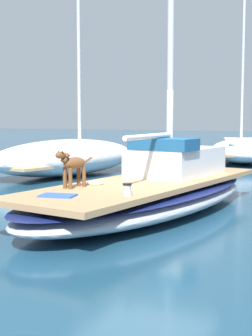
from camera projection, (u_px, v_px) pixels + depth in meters
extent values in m
plane|color=navy|center=(148.00, 213.00, 9.87)|extent=(120.00, 120.00, 0.00)
ellipsoid|color=#B2B7C1|center=(148.00, 199.00, 9.84)|extent=(3.46, 7.48, 0.56)
ellipsoid|color=navy|center=(148.00, 191.00, 9.82)|extent=(3.48, 7.51, 0.08)
cube|color=tan|center=(148.00, 183.00, 9.81)|extent=(2.94, 6.84, 0.10)
cylinder|color=silver|center=(150.00, 136.00, 9.47)|extent=(0.10, 2.20, 0.10)
cube|color=silver|center=(176.00, 161.00, 10.76)|extent=(1.69, 2.37, 0.60)
cube|color=navy|center=(163.00, 144.00, 10.03)|extent=(1.41, 0.88, 0.24)
ellipsoid|color=brown|center=(74.00, 163.00, 8.79)|extent=(0.31, 0.55, 0.22)
cylinder|color=brown|center=(70.00, 178.00, 8.63)|extent=(0.07, 0.07, 0.38)
cylinder|color=brown|center=(65.00, 178.00, 8.71)|extent=(0.07, 0.07, 0.38)
cylinder|color=brown|center=(84.00, 176.00, 8.92)|extent=(0.07, 0.07, 0.38)
cylinder|color=brown|center=(79.00, 176.00, 9.00)|extent=(0.07, 0.07, 0.38)
cylinder|color=brown|center=(65.00, 158.00, 8.59)|extent=(0.14, 0.20, 0.19)
ellipsoid|color=brown|center=(60.00, 155.00, 8.49)|extent=(0.17, 0.24, 0.13)
cone|color=black|center=(62.00, 152.00, 8.46)|extent=(0.05, 0.05, 0.06)
cone|color=black|center=(59.00, 152.00, 8.51)|extent=(0.05, 0.05, 0.06)
torus|color=black|center=(65.00, 158.00, 8.59)|extent=(0.16, 0.14, 0.10)
cylinder|color=brown|center=(88.00, 160.00, 9.08)|extent=(0.08, 0.23, 0.12)
cylinder|color=#B7B7BC|center=(127.00, 194.00, 7.90)|extent=(0.16, 0.16, 0.08)
cylinder|color=#B7B7BC|center=(127.00, 188.00, 7.89)|extent=(0.13, 0.13, 0.10)
cylinder|color=black|center=(127.00, 184.00, 7.88)|extent=(0.15, 0.15, 0.03)
torus|color=beige|center=(95.00, 183.00, 9.29)|extent=(0.32, 0.32, 0.04)
cube|color=blue|center=(58.00, 196.00, 7.85)|extent=(0.62, 0.46, 0.03)
ellipsoid|color=white|center=(242.00, 151.00, 21.12)|extent=(4.32, 6.40, 0.99)
cube|color=#A37A51|center=(242.00, 152.00, 21.12)|extent=(3.63, 5.68, 0.08)
cube|color=silver|center=(241.00, 144.00, 21.52)|extent=(1.93, 2.12, 0.52)
cube|color=navy|center=(244.00, 148.00, 20.09)|extent=(1.80, 2.08, 0.36)
cylinder|color=silver|center=(243.00, 61.00, 21.30)|extent=(0.12, 0.12, 7.81)
ellipsoid|color=white|center=(67.00, 157.00, 16.33)|extent=(3.93, 6.53, 1.20)
cube|color=tan|center=(67.00, 162.00, 16.35)|extent=(3.28, 5.82, 0.08)
cube|color=silver|center=(77.00, 152.00, 16.67)|extent=(1.83, 2.10, 0.52)
cube|color=navy|center=(43.00, 157.00, 15.49)|extent=(1.70, 2.07, 0.36)
cylinder|color=silver|center=(79.00, 72.00, 16.51)|extent=(0.12, 0.12, 6.01)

